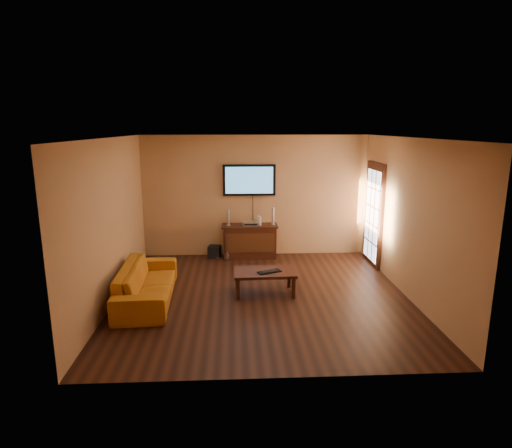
{
  "coord_description": "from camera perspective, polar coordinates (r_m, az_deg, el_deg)",
  "views": [
    {
      "loc": [
        -0.47,
        -6.96,
        2.88
      ],
      "look_at": [
        -0.07,
        0.8,
        1.1
      ],
      "focal_mm": 30.0,
      "sensor_mm": 36.0,
      "label": 1
    }
  ],
  "objects": [
    {
      "name": "ground_plane",
      "position": [
        7.55,
        0.82,
        -9.53
      ],
      "size": [
        5.0,
        5.0,
        0.0
      ],
      "primitive_type": "plane",
      "color": "black",
      "rests_on": "ground"
    },
    {
      "name": "speaker_right",
      "position": [
        9.49,
        2.28,
        0.98
      ],
      "size": [
        0.1,
        0.1,
        0.38
      ],
      "color": "silver",
      "rests_on": "media_console"
    },
    {
      "name": "bottle",
      "position": [
        9.35,
        -3.84,
        -4.43
      ],
      "size": [
        0.07,
        0.07,
        0.21
      ],
      "color": "white",
      "rests_on": "ground"
    },
    {
      "name": "television",
      "position": [
        9.49,
        -0.91,
        5.87
      ],
      "size": [
        1.17,
        0.08,
        0.69
      ],
      "color": "black",
      "rests_on": "ground"
    },
    {
      "name": "sofa",
      "position": [
        7.46,
        -14.38,
        -6.86
      ],
      "size": [
        0.71,
        2.12,
        0.82
      ],
      "primitive_type": "imported",
      "rotation": [
        0.0,
        0.0,
        1.62
      ],
      "color": "#B96914",
      "rests_on": "ground"
    },
    {
      "name": "keyboard",
      "position": [
        7.44,
        1.78,
        -6.36
      ],
      "size": [
        0.44,
        0.31,
        0.02
      ],
      "color": "black",
      "rests_on": "coffee_table"
    },
    {
      "name": "french_door",
      "position": [
        9.32,
        15.38,
        1.11
      ],
      "size": [
        0.07,
        1.02,
        2.22
      ],
      "color": "black",
      "rests_on": "ground"
    },
    {
      "name": "coffee_table",
      "position": [
        7.53,
        1.14,
        -6.65
      ],
      "size": [
        1.08,
        0.66,
        0.41
      ],
      "color": "black",
      "rests_on": "ground"
    },
    {
      "name": "av_receiver",
      "position": [
        9.44,
        -0.79,
        0.07
      ],
      "size": [
        0.35,
        0.27,
        0.08
      ],
      "primitive_type": "cube",
      "rotation": [
        0.0,
        0.0,
        0.09
      ],
      "color": "silver",
      "rests_on": "media_console"
    },
    {
      "name": "subwoofer",
      "position": [
        9.67,
        -5.57,
        -3.67
      ],
      "size": [
        0.3,
        0.3,
        0.26
      ],
      "primitive_type": "cube",
      "rotation": [
        0.0,
        0.0,
        -0.16
      ],
      "color": "black",
      "rests_on": "ground"
    },
    {
      "name": "media_console",
      "position": [
        9.56,
        -0.84,
        -2.29
      ],
      "size": [
        1.23,
        0.47,
        0.75
      ],
      "color": "black",
      "rests_on": "ground"
    },
    {
      "name": "speaker_left",
      "position": [
        9.4,
        -3.71,
        0.78
      ],
      "size": [
        0.1,
        0.1,
        0.36
      ],
      "color": "silver",
      "rests_on": "media_console"
    },
    {
      "name": "game_console",
      "position": [
        9.43,
        0.42,
        0.44
      ],
      "size": [
        0.09,
        0.15,
        0.2
      ],
      "primitive_type": "cube",
      "rotation": [
        0.0,
        0.0,
        0.35
      ],
      "color": "white",
      "rests_on": "media_console"
    },
    {
      "name": "room_walls",
      "position": [
        7.69,
        0.55,
        3.98
      ],
      "size": [
        5.0,
        5.0,
        5.0
      ],
      "color": "tan",
      "rests_on": "ground"
    }
  ]
}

